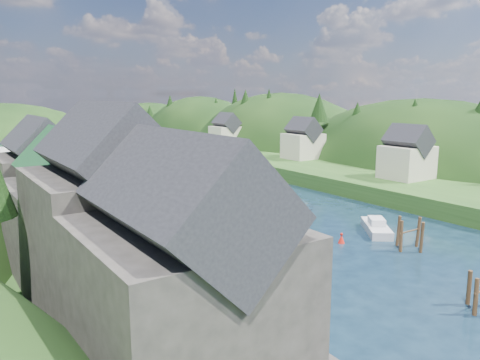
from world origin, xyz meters
TOP-DOWN VIEW (x-y plane):
  - ground at (0.00, 50.00)m, footprint 600.00×600.00m
  - hillside_right at (45.00, 75.00)m, footprint 36.00×245.56m
  - far_hills at (1.22, 174.01)m, footprint 103.00×68.00m
  - hill_trees at (0.95, 64.13)m, footprint 91.94×149.45m
  - quay_left at (-24.00, 20.00)m, footprint 12.00×110.00m
  - quayside_buildings at (-26.00, 6.39)m, footprint 8.00×35.84m
  - boat_sheds at (-26.00, 39.00)m, footprint 7.00×21.00m
  - terrace_right at (25.00, 40.00)m, footprint 16.00×120.00m
  - right_bank_cottages at (28.00, 48.33)m, footprint 9.00×59.24m
  - piling_cluster_far at (4.72, 4.96)m, footprint 3.23×3.02m
  - channel_buoy_near at (0.57, 10.13)m, footprint 0.70×0.70m
  - channel_buoy_far at (-2.58, 23.63)m, footprint 0.70×0.70m
  - moored_boats at (-0.95, 30.08)m, footprint 31.00×88.57m

SIDE VIEW (x-z plane):
  - far_hills at x=1.22m, z-range -32.80..11.20m
  - hillside_right at x=45.00m, z-range -31.41..16.59m
  - ground at x=0.00m, z-range 0.00..0.00m
  - channel_buoy_near at x=0.57m, z-range -0.07..1.03m
  - channel_buoy_far at x=-2.58m, z-range -0.07..1.03m
  - moored_boats at x=-0.95m, z-range -0.48..1.56m
  - quay_left at x=-24.00m, z-range 0.00..2.00m
  - terrace_right at x=25.00m, z-range 0.00..2.40m
  - piling_cluster_far at x=4.72m, z-range -0.57..3.15m
  - boat_sheds at x=-26.00m, z-range 1.52..9.02m
  - right_bank_cottages at x=28.00m, z-range 1.64..10.05m
  - quayside_buildings at x=-26.00m, z-range 0.64..13.54m
  - hill_trees at x=0.95m, z-range 4.98..17.47m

